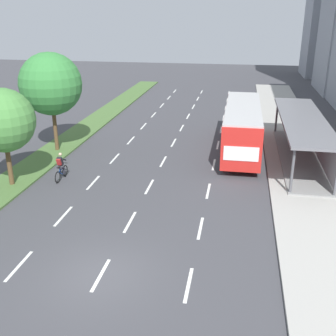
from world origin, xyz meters
TOP-DOWN VIEW (x-y plane):
  - ground_plane at (0.00, 0.00)m, footprint 140.00×140.00m
  - median_strip at (-8.30, 20.00)m, footprint 2.60×52.00m
  - sidewalk_right at (9.25, 20.00)m, footprint 4.50×52.00m
  - lane_divider_left at (-3.50, 17.68)m, footprint 0.14×46.36m
  - lane_divider_center at (0.00, 17.68)m, footprint 0.14×46.36m
  - lane_divider_right at (3.50, 17.68)m, footprint 0.14×46.36m
  - bus_shelter at (9.53, 15.26)m, footprint 2.90×13.50m
  - bus at (5.25, 16.61)m, footprint 2.54×11.29m
  - cyclist at (-5.59, 8.99)m, footprint 0.46×1.82m
  - median_tree_second at (-8.09, 7.54)m, footprint 3.63×3.63m
  - median_tree_third at (-8.19, 14.12)m, footprint 4.39×4.39m

SIDE VIEW (x-z plane):
  - ground_plane at x=0.00m, z-range 0.00..0.00m
  - lane_divider_left at x=-3.50m, z-range 0.00..0.01m
  - lane_divider_center at x=0.00m, z-range 0.00..0.01m
  - lane_divider_right at x=3.50m, z-range 0.00..0.01m
  - median_strip at x=-8.30m, z-range 0.00..0.12m
  - sidewalk_right at x=9.25m, z-range 0.00..0.15m
  - cyclist at x=-5.59m, z-range -0.06..1.65m
  - bus_shelter at x=9.53m, z-range 0.43..3.29m
  - bus at x=5.25m, z-range 0.38..3.75m
  - median_tree_second at x=-8.09m, z-range 1.14..6.84m
  - median_tree_third at x=-8.19m, z-range 1.44..8.47m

